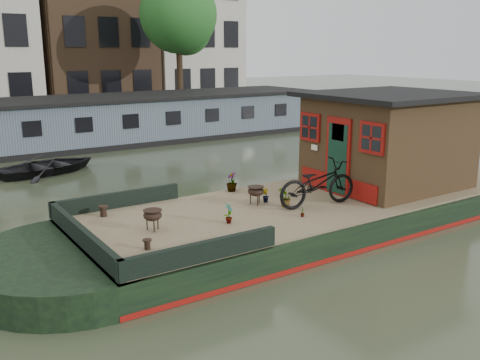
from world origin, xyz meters
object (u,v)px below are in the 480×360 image
potted_plant_a (229,213)px  brazier_rear (153,220)px  cabin (388,139)px  dinghy (48,162)px  bicycle (317,183)px  brazier_front (256,195)px

potted_plant_a → brazier_rear: size_ratio=1.03×
cabin → brazier_rear: 6.76m
cabin → dinghy: size_ratio=1.15×
cabin → bicycle: 2.95m
potted_plant_a → brazier_rear: bearing=162.8°
cabin → potted_plant_a: 5.32m
cabin → brazier_rear: cabin is taller
cabin → bicycle: (-2.83, -0.47, -0.70)m
cabin → brazier_front: bearing=174.5°
potted_plant_a → brazier_front: 1.51m
bicycle → brazier_rear: size_ratio=4.67×
brazier_front → brazier_rear: 2.77m
cabin → potted_plant_a: (-5.20, -0.45, -1.01)m
cabin → dinghy: cabin is taller
brazier_front → dinghy: size_ratio=0.12×
cabin → potted_plant_a: cabin is taller
cabin → brazier_front: 4.08m
bicycle → brazier_front: bearing=59.2°
potted_plant_a → brazier_front: bearing=33.2°
potted_plant_a → brazier_front: (1.27, 0.83, -0.01)m
brazier_front → cabin: bearing=-5.5°
brazier_front → brazier_rear: bearing=-172.3°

